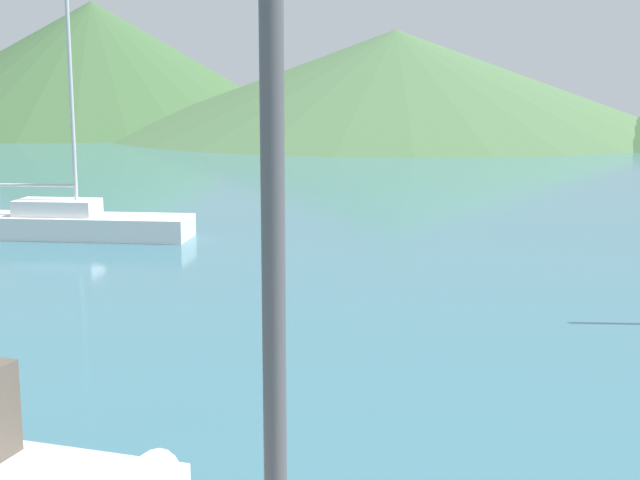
{
  "coord_description": "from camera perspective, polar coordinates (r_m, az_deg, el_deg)",
  "views": [
    {
      "loc": [
        8.38,
        -3.61,
        4.63
      ],
      "look_at": [
        0.38,
        14.0,
        1.2
      ],
      "focal_mm": 50.0,
      "sensor_mm": 36.0,
      "label": 1
    }
  ],
  "objects": [
    {
      "name": "streetlamp",
      "position": [
        4.34,
        -3.07,
        6.44
      ],
      "size": [
        0.38,
        0.38,
        5.3
      ],
      "color": "#4C4C51",
      "rests_on": "dock"
    },
    {
      "name": "sailboat_inner",
      "position": [
        28.09,
        -16.41,
        1.08
      ],
      "size": [
        8.23,
        4.12,
        7.44
      ],
      "rotation": [
        0.0,
        0.0,
        0.31
      ],
      "color": "white",
      "rests_on": "ground_plane"
    },
    {
      "name": "hill_west",
      "position": [
        93.51,
        -14.3,
        10.76
      ],
      "size": [
        44.11,
        44.11,
        12.56
      ],
      "color": "#3D6038",
      "rests_on": "ground_plane"
    },
    {
      "name": "hill_central",
      "position": [
        80.96,
        4.83,
        10.01
      ],
      "size": [
        51.08,
        51.08,
        9.23
      ],
      "color": "#476B42",
      "rests_on": "ground_plane"
    }
  ]
}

